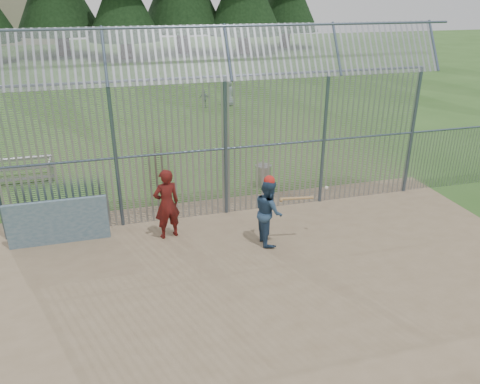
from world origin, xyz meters
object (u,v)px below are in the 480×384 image
object	(u,v)px
bleacher	(8,171)
onlooker	(167,204)
trash_can	(263,175)
batter	(269,212)
dugout_wall	(58,222)

from	to	relation	value
bleacher	onlooker	bearing A→B (deg)	-48.38
onlooker	trash_can	xyz separation A→B (m)	(3.54, 2.70, -0.59)
batter	trash_can	size ratio (longest dim) A/B	2.12
batter	onlooker	size ratio (longest dim) A/B	0.91
onlooker	bleacher	xyz separation A→B (m)	(-4.77, 5.37, -0.56)
dugout_wall	trash_can	xyz separation A→B (m)	(6.29, 2.28, -0.24)
bleacher	trash_can	bearing A→B (deg)	-17.82
onlooker	batter	bearing A→B (deg)	144.32
onlooker	trash_can	distance (m)	4.49
onlooker	trash_can	world-z (taller)	onlooker
dugout_wall	batter	size ratio (longest dim) A/B	1.44
onlooker	bleacher	world-z (taller)	onlooker
trash_can	bleacher	distance (m)	8.73
batter	onlooker	bearing A→B (deg)	68.63
batter	bleacher	xyz separation A→B (m)	(-7.24, 6.36, -0.48)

